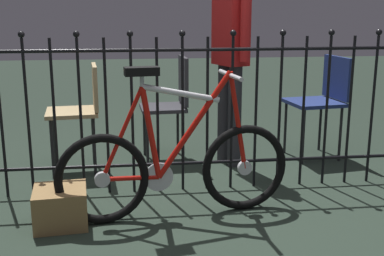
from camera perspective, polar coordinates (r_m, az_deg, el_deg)
ground_plane at (r=3.13m, az=2.41°, el=-10.50°), size 20.00×20.00×0.00m
iron_fence at (r=3.47m, az=0.19°, el=2.32°), size 3.82×0.07×1.20m
bicycle at (r=3.07m, az=-1.89°, el=-4.38°), size 1.46×0.40×0.95m
chair_tan at (r=3.99m, az=-12.58°, el=2.54°), size 0.43×0.43×0.85m
chair_navy at (r=4.43m, az=14.79°, el=3.65°), size 0.49×0.48×0.88m
chair_charcoal at (r=4.21m, az=-2.30°, el=3.41°), size 0.40×0.39×0.88m
person_visitor at (r=4.04m, az=4.45°, el=9.52°), size 0.28×0.45×1.66m
display_crate at (r=3.13m, az=-14.84°, el=-8.73°), size 0.34×0.34×0.23m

